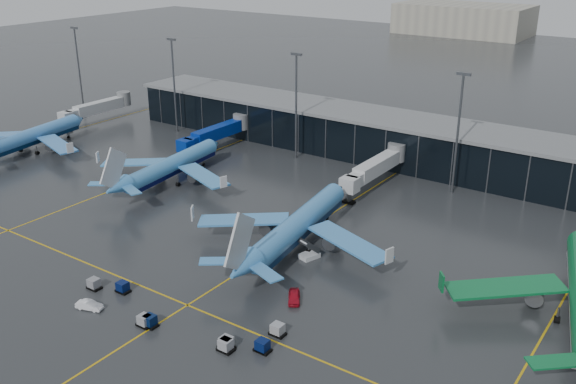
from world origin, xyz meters
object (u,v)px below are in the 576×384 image
Objects in this scene: baggage_carts at (184,321)px; mobile_airstair at (309,254)px; airliner_klm_west at (31,127)px; airliner_arkefly at (172,155)px; service_van_white at (89,305)px; service_van_red at (294,297)px; airliner_klm_near at (299,211)px.

mobile_airstair is at bearing 83.45° from baggage_carts.
airliner_klm_west is 89.26m from mobile_airstair.
airliner_arkefly reaches higher than baggage_carts.
mobile_airstair is 36.22m from service_van_white.
airliner_arkefly reaches higher than service_van_red.
airliner_klm_west is 10.11× the size of service_van_white.
mobile_airstair reaches higher than baggage_carts.
airliner_arkefly is at bearing -4.26° from airliner_klm_west.
service_van_white is at bearing -174.43° from service_van_red.
baggage_carts reaches higher than service_van_red.
service_van_red is (8.79, 14.13, -0.02)m from baggage_carts.
airliner_arkefly is 0.92× the size of airliner_klm_near.
airliner_klm_near is 7.53m from mobile_airstair.
service_van_white is at bearing -101.09° from mobile_airstair.
airliner_klm_west reaches higher than service_van_red.
airliner_arkefly is 9.94× the size of service_van_white.
baggage_carts is at bearing -155.61° from service_van_red.
service_van_white is at bearing -119.74° from airliner_klm_near.
service_van_white is (-13.48, -34.29, -6.00)m from airliner_klm_near.
airliner_arkefly reaches higher than mobile_airstair.
baggage_carts is 8.91× the size of mobile_airstair.
service_van_red is at bearing -48.41° from mobile_airstair.
airliner_klm_west is 84.95m from airliner_klm_near.
airliner_klm_near reaches higher than service_van_white.
airliner_klm_near is at bearing 91.63° from baggage_carts.
airliner_klm_near reaches higher than service_van_red.
baggage_carts is (85.56, -35.76, -5.48)m from airliner_klm_west.
mobile_airstair is at bearing -15.62° from airliner_klm_west.
service_van_red is at bearing 58.10° from baggage_carts.
airliner_klm_near is (40.63, -10.64, 0.52)m from airliner_arkefly.
mobile_airstair is (3.94, -2.54, -5.89)m from airliner_klm_near.
service_van_red is (9.64, -15.38, -5.92)m from airliner_klm_near.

